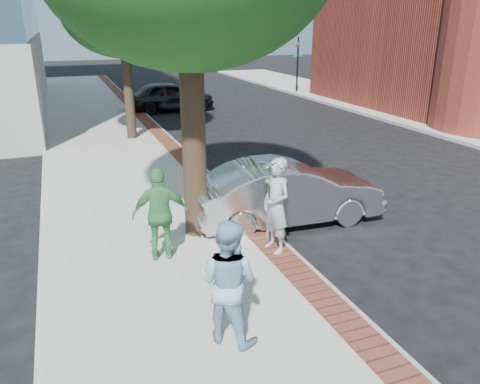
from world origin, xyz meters
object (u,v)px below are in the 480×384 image
parking_meter (269,199)px  person_gray (276,206)px  person_officer (228,282)px  bg_car (170,96)px  person_green (161,214)px  sedan_silver (287,192)px

parking_meter → person_gray: (0.03, -0.30, -0.04)m
person_officer → bg_car: size_ratio=0.40×
parking_meter → person_green: 2.28m
person_officer → sedan_silver: bearing=-79.5°
sedan_silver → bg_car: 16.42m
sedan_silver → bg_car: bg_car is taller
parking_meter → person_officer: size_ratio=0.76×
person_green → sedan_silver: size_ratio=0.41×
parking_meter → bg_car: size_ratio=0.30×
person_gray → person_officer: (-1.92, -2.41, -0.04)m
person_gray → person_green: bearing=-112.2°
person_gray → person_green: person_gray is taller
person_green → bg_car: (4.25, 17.48, -0.29)m
person_gray → sedan_silver: 1.95m
person_officer → person_green: size_ratio=1.01×
person_green → person_gray: bearing=176.7°
parking_meter → bg_car: bearing=83.6°
person_officer → person_gray: bearing=-81.6°
person_officer → sedan_silver: person_officer is taller
person_officer → sedan_silver: 5.00m
person_gray → bg_car: 18.10m
person_gray → bg_car: size_ratio=0.42×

